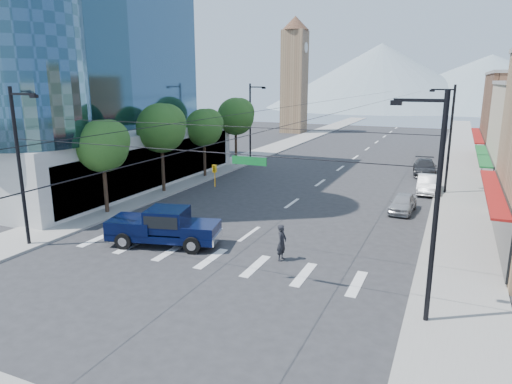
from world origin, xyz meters
TOP-DOWN VIEW (x-y plane):
  - ground at (0.00, 0.00)m, footprint 160.00×160.00m
  - sidewalk_left at (-12.00, 40.00)m, footprint 4.00×120.00m
  - sidewalk_right at (12.00, 40.00)m, footprint 4.00×120.00m
  - office_tower at (-26.26, 13.85)m, footprint 29.50×27.00m
  - clock_tower at (-16.50, 62.00)m, footprint 4.80×4.80m
  - mountain_left at (-15.00, 150.00)m, footprint 80.00×80.00m
  - mountain_right at (20.00, 160.00)m, footprint 90.00×90.00m
  - tree_near at (-11.07, 6.10)m, footprint 3.65×3.64m
  - tree_midnear at (-11.07, 13.10)m, footprint 4.09×4.09m
  - tree_midfar at (-11.07, 20.10)m, footprint 3.65×3.64m
  - tree_far at (-11.07, 27.10)m, footprint 4.09×4.09m
  - signal_rig at (0.19, -1.00)m, footprint 21.80×0.20m
  - lamp_pole_nw at (-10.67, 30.00)m, footprint 2.00×0.25m
  - lamp_pole_ne at (10.67, 22.00)m, footprint 2.00×0.25m
  - pickup_truck at (-3.76, 2.30)m, footprint 6.79×3.75m
  - pedestrian at (3.32, 2.85)m, footprint 0.49×0.73m
  - parked_car_near at (8.16, 14.92)m, footprint 1.86×4.06m
  - parked_car_mid at (9.40, 21.91)m, footprint 1.73×4.62m
  - parked_car_far at (8.65, 29.81)m, footprint 2.75×5.61m

SIDE VIEW (x-z plane):
  - ground at x=0.00m, z-range 0.00..0.00m
  - sidewalk_left at x=-12.00m, z-range 0.00..0.15m
  - sidewalk_right at x=12.00m, z-range 0.00..0.15m
  - parked_car_near at x=8.16m, z-range 0.00..1.35m
  - parked_car_mid at x=9.40m, z-range 0.00..1.51m
  - parked_car_far at x=8.65m, z-range 0.00..1.57m
  - pedestrian at x=3.32m, z-range 0.00..1.97m
  - pickup_truck at x=-3.76m, z-range 0.05..2.23m
  - signal_rig at x=0.19m, z-range 0.14..9.14m
  - lamp_pole_nw at x=-10.67m, z-range 0.44..9.44m
  - lamp_pole_ne at x=10.67m, z-range 0.44..9.44m
  - tree_near at x=-11.07m, z-range 1.64..8.34m
  - tree_midfar at x=-11.07m, z-range 1.64..8.34m
  - tree_midnear at x=-11.07m, z-range 1.83..9.35m
  - tree_far at x=-11.07m, z-range 1.83..9.35m
  - mountain_right at x=20.00m, z-range 0.00..18.00m
  - clock_tower at x=-16.50m, z-range 0.44..20.84m
  - mountain_left at x=-15.00m, z-range 0.00..22.00m
  - office_tower at x=-26.26m, z-range -0.55..29.45m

